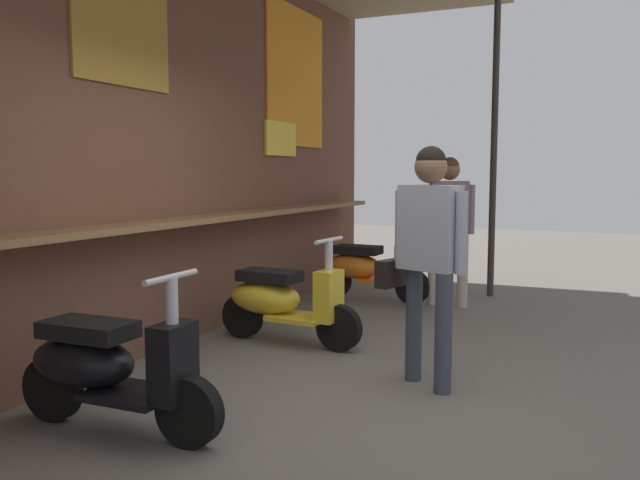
# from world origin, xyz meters

# --- Properties ---
(ground_plane) EXTENTS (28.13, 28.13, 0.00)m
(ground_plane) POSITION_xyz_m (0.00, 0.00, 0.00)
(ground_plane) COLOR #605B54
(market_stall_facade) EXTENTS (10.05, 2.48, 3.82)m
(market_stall_facade) POSITION_xyz_m (0.00, 1.87, 2.11)
(market_stall_facade) COLOR brown
(market_stall_facade) RESTS_ON ground_plane
(scooter_black) EXTENTS (0.46, 1.40, 0.97)m
(scooter_black) POSITION_xyz_m (-1.07, 1.08, 0.39)
(scooter_black) COLOR black
(scooter_black) RESTS_ON ground_plane
(scooter_yellow) EXTENTS (0.49, 1.40, 0.97)m
(scooter_yellow) POSITION_xyz_m (1.15, 1.08, 0.39)
(scooter_yellow) COLOR gold
(scooter_yellow) RESTS_ON ground_plane
(scooter_orange) EXTENTS (0.47, 1.40, 0.97)m
(scooter_orange) POSITION_xyz_m (3.35, 1.08, 0.39)
(scooter_orange) COLOR orange
(scooter_orange) RESTS_ON ground_plane
(shopper_with_handbag) EXTENTS (0.38, 0.68, 1.70)m
(shopper_with_handbag) POSITION_xyz_m (0.51, -0.42, 1.04)
(shopper_with_handbag) COLOR #383D4C
(shopper_with_handbag) RESTS_ON ground_plane
(shopper_browsing) EXTENTS (0.35, 0.54, 1.70)m
(shopper_browsing) POSITION_xyz_m (3.38, 0.11, 1.05)
(shopper_browsing) COLOR #ADA393
(shopper_browsing) RESTS_ON ground_plane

